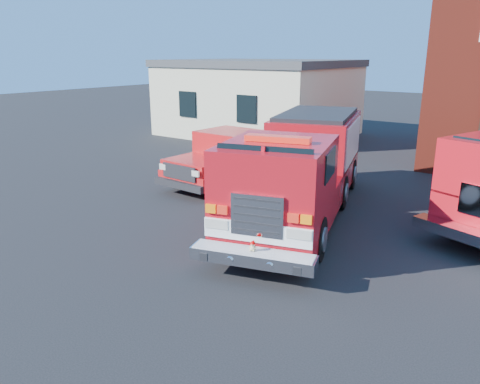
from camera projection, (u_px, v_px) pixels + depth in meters
The scene contains 4 objects.
ground at pixel (265, 226), 13.27m from camera, with size 100.00×100.00×0.00m, color black.
side_building at pixel (258, 97), 27.79m from camera, with size 10.20×8.20×4.35m.
fire_engine at pixel (302, 167), 13.85m from camera, with size 5.11×9.63×2.86m.
pickup_truck at pixel (234, 157), 17.76m from camera, with size 2.38×6.10×1.97m.
Camera 1 is at (6.76, -10.47, 4.72)m, focal length 35.00 mm.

